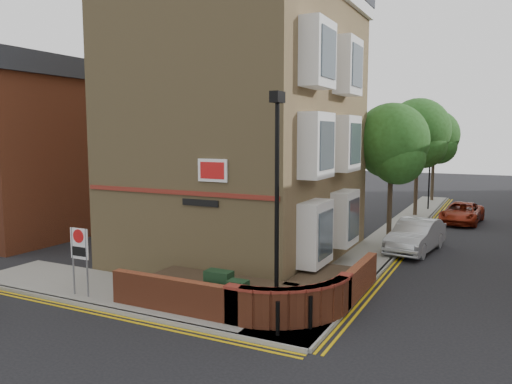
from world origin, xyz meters
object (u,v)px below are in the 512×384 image
object	(u,v)px
lamppost	(277,207)
utility_cabinet_large	(219,291)
zone_sign	(79,249)
silver_car_near	(416,236)

from	to	relation	value
lamppost	utility_cabinet_large	world-z (taller)	lamppost
zone_sign	silver_car_near	distance (m)	14.43
zone_sign	silver_car_near	bearing A→B (deg)	53.32
lamppost	zone_sign	distance (m)	6.85
silver_car_near	utility_cabinet_large	bearing A→B (deg)	-101.86
lamppost	silver_car_near	size ratio (longest dim) A/B	1.41
lamppost	utility_cabinet_large	xyz separation A→B (m)	(-1.90, 0.10, -2.62)
zone_sign	silver_car_near	world-z (taller)	zone_sign
zone_sign	silver_car_near	xyz separation A→B (m)	(8.60, 11.55, -0.91)
utility_cabinet_large	silver_car_near	size ratio (longest dim) A/B	0.27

